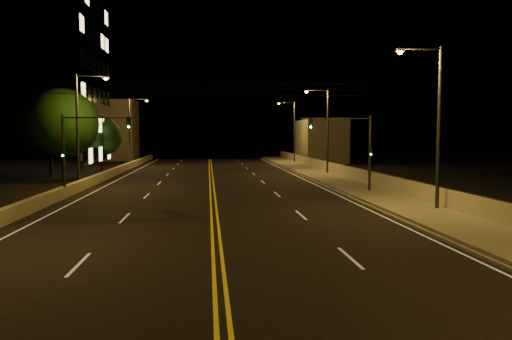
{
  "coord_description": "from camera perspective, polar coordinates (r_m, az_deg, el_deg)",
  "views": [
    {
      "loc": [
        -0.31,
        -5.87,
        4.23
      ],
      "look_at": [
        2.0,
        18.0,
        2.5
      ],
      "focal_mm": 35.0,
      "sensor_mm": 36.0,
      "label": 1
    }
  ],
  "objects": [
    {
      "name": "road",
      "position": [
        26.21,
        -4.8,
        -5.15
      ],
      "size": [
        18.0,
        120.0,
        0.02
      ],
      "primitive_type": "cube",
      "color": "black",
      "rests_on": "ground"
    },
    {
      "name": "sidewalk",
      "position": [
        28.44,
        17.58,
        -4.31
      ],
      "size": [
        3.6,
        120.0,
        0.3
      ],
      "primitive_type": "cube",
      "color": "gray",
      "rests_on": "ground"
    },
    {
      "name": "curb",
      "position": [
        27.78,
        14.01,
        -4.6
      ],
      "size": [
        0.14,
        120.0,
        0.15
      ],
      "primitive_type": "cube",
      "color": "gray",
      "rests_on": "ground"
    },
    {
      "name": "parapet_wall",
      "position": [
        29.04,
        20.61,
        -2.92
      ],
      "size": [
        0.3,
        120.0,
        1.0
      ],
      "primitive_type": "cube",
      "color": "#A8A38C",
      "rests_on": "sidewalk"
    },
    {
      "name": "jersey_barrier",
      "position": [
        27.84,
        -25.62,
        -4.24
      ],
      "size": [
        0.45,
        120.0,
        0.75
      ],
      "primitive_type": "cube",
      "color": "#A8A38C",
      "rests_on": "ground"
    },
    {
      "name": "distant_building_right",
      "position": [
        75.08,
        7.43,
        3.27
      ],
      "size": [
        6.0,
        10.0,
        6.29
      ],
      "primitive_type": "cube",
      "color": "slate",
      "rests_on": "ground"
    },
    {
      "name": "distant_building_left",
      "position": [
        84.65,
        -16.25,
        4.36
      ],
      "size": [
        8.0,
        8.0,
        9.63
      ],
      "primitive_type": "cube",
      "color": "slate",
      "rests_on": "ground"
    },
    {
      "name": "parapet_rail",
      "position": [
        28.99,
        20.63,
        -1.88
      ],
      "size": [
        0.06,
        120.0,
        0.06
      ],
      "primitive_type": "cylinder",
      "rotation": [
        1.57,
        0.0,
        0.0
      ],
      "color": "black",
      "rests_on": "parapet_wall"
    },
    {
      "name": "lane_markings",
      "position": [
        26.14,
        -4.8,
        -5.15
      ],
      "size": [
        17.32,
        116.0,
        0.0
      ],
      "color": "silver",
      "rests_on": "road"
    },
    {
      "name": "streetlight_1",
      "position": [
        27.87,
        19.67,
        5.66
      ],
      "size": [
        2.55,
        0.28,
        8.78
      ],
      "color": "#2D2D33",
      "rests_on": "ground"
    },
    {
      "name": "streetlight_2",
      "position": [
        51.09,
        7.89,
        5.06
      ],
      "size": [
        2.55,
        0.28,
        8.78
      ],
      "color": "#2D2D33",
      "rests_on": "ground"
    },
    {
      "name": "streetlight_3",
      "position": [
        70.15,
        4.19,
        4.82
      ],
      "size": [
        2.55,
        0.28,
        8.78
      ],
      "color": "#2D2D33",
      "rests_on": "ground"
    },
    {
      "name": "streetlight_5",
      "position": [
        40.41,
        -19.35,
        5.12
      ],
      "size": [
        2.55,
        0.28,
        8.78
      ],
      "color": "#2D2D33",
      "rests_on": "ground"
    },
    {
      "name": "streetlight_6",
      "position": [
        65.4,
        -14.01,
        4.76
      ],
      "size": [
        2.55,
        0.28,
        8.78
      ],
      "color": "#2D2D33",
      "rests_on": "ground"
    },
    {
      "name": "traffic_signal_right",
      "position": [
        35.48,
        11.27,
        2.94
      ],
      "size": [
        5.11,
        0.31,
        5.51
      ],
      "color": "#2D2D33",
      "rests_on": "ground"
    },
    {
      "name": "traffic_signal_left",
      "position": [
        35.0,
        -19.47,
        2.76
      ],
      "size": [
        5.11,
        0.31,
        5.51
      ],
      "color": "#2D2D33",
      "rests_on": "ground"
    },
    {
      "name": "overhead_wires",
      "position": [
        35.51,
        -5.07,
        9.23
      ],
      "size": [
        22.0,
        0.03,
        0.83
      ],
      "color": "black"
    },
    {
      "name": "tree_0",
      "position": [
        46.16,
        -21.21,
        4.97
      ],
      "size": [
        6.01,
        6.01,
        8.15
      ],
      "color": "black",
      "rests_on": "ground"
    },
    {
      "name": "tree_1",
      "position": [
        53.52,
        -22.46,
        4.55
      ],
      "size": [
        5.75,
        5.75,
        7.79
      ],
      "color": "black",
      "rests_on": "ground"
    },
    {
      "name": "tree_2",
      "position": [
        61.86,
        -17.21,
        3.73
      ],
      "size": [
        4.69,
        4.69,
        6.35
      ],
      "color": "black",
      "rests_on": "ground"
    }
  ]
}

